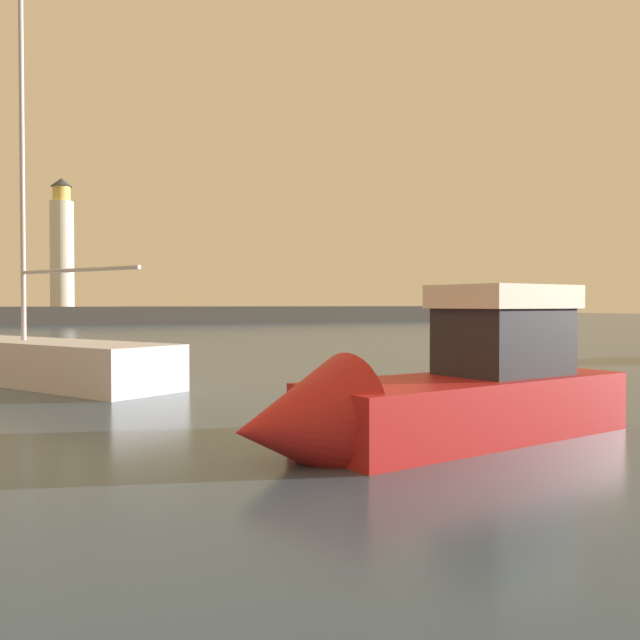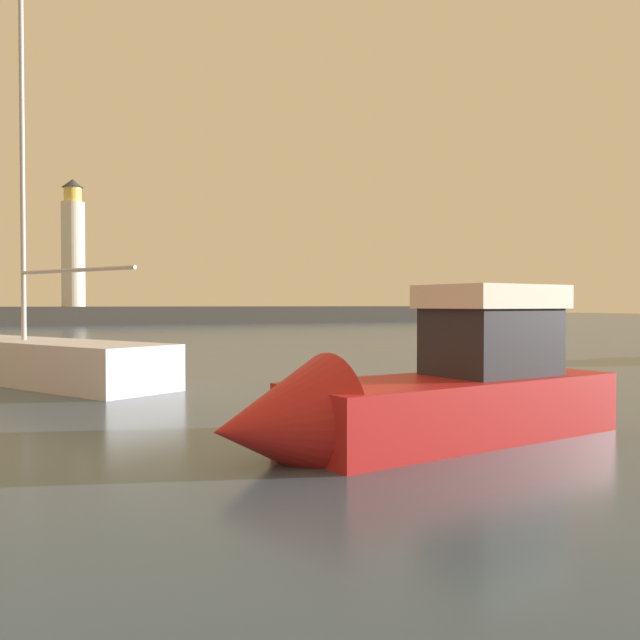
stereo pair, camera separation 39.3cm
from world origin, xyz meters
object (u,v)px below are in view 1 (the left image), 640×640
object	(u,v)px
lighthouse	(62,246)
sailboat_moored	(42,360)
motorboat_2	(434,394)
mooring_buoy	(518,356)

from	to	relation	value
lighthouse	sailboat_moored	bearing A→B (deg)	-94.79
motorboat_2	sailboat_moored	bearing A→B (deg)	114.17
motorboat_2	mooring_buoy	size ratio (longest dim) A/B	6.33
lighthouse	mooring_buoy	distance (m)	54.75
mooring_buoy	lighthouse	bearing A→B (deg)	97.98
sailboat_moored	mooring_buoy	world-z (taller)	sailboat_moored
motorboat_2	mooring_buoy	world-z (taller)	motorboat_2
sailboat_moored	mooring_buoy	xyz separation A→B (m)	(11.78, -3.21, -0.05)
motorboat_2	sailboat_moored	distance (m)	10.84
motorboat_2	sailboat_moored	xyz separation A→B (m)	(-4.44, 9.89, -0.12)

